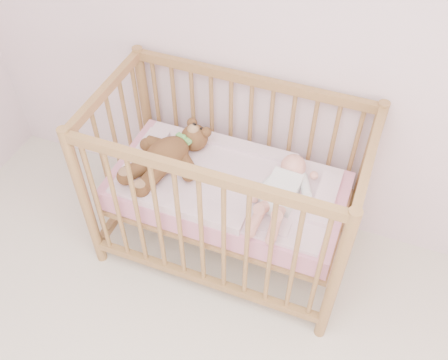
% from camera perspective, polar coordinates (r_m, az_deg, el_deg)
% --- Properties ---
extents(wall_back, '(4.00, 0.02, 2.70)m').
position_cam_1_polar(wall_back, '(2.34, 11.84, 17.94)').
color(wall_back, silver).
rests_on(wall_back, floor).
extents(crib, '(1.36, 0.76, 1.00)m').
position_cam_1_polar(crib, '(2.63, 0.39, -1.04)').
color(crib, '#A67146').
rests_on(crib, floor).
extents(mattress, '(1.22, 0.62, 0.13)m').
position_cam_1_polar(mattress, '(2.64, 0.39, -1.26)').
color(mattress, pink).
rests_on(mattress, crib).
extents(blanket, '(1.10, 0.58, 0.06)m').
position_cam_1_polar(blanket, '(2.58, 0.40, -0.15)').
color(blanket, pink).
rests_on(blanket, mattress).
extents(baby, '(0.31, 0.60, 0.14)m').
position_cam_1_polar(baby, '(2.46, 6.64, -1.08)').
color(baby, white).
rests_on(baby, blanket).
extents(teddy_bear, '(0.61, 0.70, 0.16)m').
position_cam_1_polar(teddy_bear, '(2.61, -6.57, 2.74)').
color(teddy_bear, brown).
rests_on(teddy_bear, blanket).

